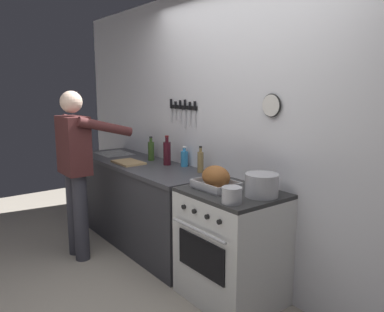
{
  "coord_description": "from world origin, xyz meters",
  "views": [
    {
      "loc": [
        2.32,
        -1.0,
        1.7
      ],
      "look_at": [
        -0.12,
        0.85,
        1.14
      ],
      "focal_mm": 35.86,
      "sensor_mm": 36.0,
      "label": 1
    }
  ],
  "objects_px": {
    "stock_pot": "(262,185)",
    "cutting_board": "(128,162)",
    "bottle_dish_soap": "(184,158)",
    "saucepan": "(232,195)",
    "bottle_wine_red": "(167,153)",
    "person_cook": "(77,164)",
    "bottle_olive_oil": "(151,150)",
    "stove": "(231,246)",
    "bottle_soy_sauce": "(151,150)",
    "bottle_vinegar": "(200,161)",
    "roasting_pan": "(216,178)"
  },
  "relations": [
    {
      "from": "stock_pot",
      "to": "cutting_board",
      "type": "bearing_deg",
      "value": -173.14
    },
    {
      "from": "bottle_dish_soap",
      "to": "bottle_soy_sauce",
      "type": "relative_size",
      "value": 0.97
    },
    {
      "from": "person_cook",
      "to": "bottle_soy_sauce",
      "type": "height_order",
      "value": "person_cook"
    },
    {
      "from": "stove",
      "to": "cutting_board",
      "type": "bearing_deg",
      "value": -175.0
    },
    {
      "from": "bottle_wine_red",
      "to": "stove",
      "type": "bearing_deg",
      "value": -7.54
    },
    {
      "from": "bottle_wine_red",
      "to": "bottle_olive_oil",
      "type": "bearing_deg",
      "value": -179.68
    },
    {
      "from": "roasting_pan",
      "to": "bottle_soy_sauce",
      "type": "xyz_separation_m",
      "value": [
        -1.46,
        0.29,
        0.0
      ]
    },
    {
      "from": "saucepan",
      "to": "cutting_board",
      "type": "relative_size",
      "value": 0.39
    },
    {
      "from": "stove",
      "to": "person_cook",
      "type": "bearing_deg",
      "value": -156.05
    },
    {
      "from": "stove",
      "to": "saucepan",
      "type": "height_order",
      "value": "saucepan"
    },
    {
      "from": "stove",
      "to": "bottle_olive_oil",
      "type": "distance_m",
      "value": 1.57
    },
    {
      "from": "cutting_board",
      "to": "bottle_soy_sauce",
      "type": "distance_m",
      "value": 0.38
    },
    {
      "from": "saucepan",
      "to": "bottle_vinegar",
      "type": "xyz_separation_m",
      "value": [
        -0.89,
        0.43,
        0.05
      ]
    },
    {
      "from": "person_cook",
      "to": "saucepan",
      "type": "height_order",
      "value": "person_cook"
    },
    {
      "from": "stock_pot",
      "to": "cutting_board",
      "type": "xyz_separation_m",
      "value": [
        -1.69,
        -0.2,
        -0.07
      ]
    },
    {
      "from": "roasting_pan",
      "to": "bottle_vinegar",
      "type": "bearing_deg",
      "value": 152.98
    },
    {
      "from": "roasting_pan",
      "to": "bottle_dish_soap",
      "type": "height_order",
      "value": "bottle_dish_soap"
    },
    {
      "from": "bottle_vinegar",
      "to": "stock_pot",
      "type": "bearing_deg",
      "value": -8.59
    },
    {
      "from": "bottle_olive_oil",
      "to": "bottle_soy_sauce",
      "type": "height_order",
      "value": "bottle_olive_oil"
    },
    {
      "from": "person_cook",
      "to": "cutting_board",
      "type": "height_order",
      "value": "person_cook"
    },
    {
      "from": "bottle_dish_soap",
      "to": "person_cook",
      "type": "bearing_deg",
      "value": -119.94
    },
    {
      "from": "stock_pot",
      "to": "bottle_soy_sauce",
      "type": "relative_size",
      "value": 1.17
    },
    {
      "from": "bottle_vinegar",
      "to": "bottle_soy_sauce",
      "type": "relative_size",
      "value": 1.18
    },
    {
      "from": "bottle_soy_sauce",
      "to": "stove",
      "type": "bearing_deg",
      "value": -7.99
    },
    {
      "from": "bottle_vinegar",
      "to": "bottle_dish_soap",
      "type": "relative_size",
      "value": 1.22
    },
    {
      "from": "bottle_wine_red",
      "to": "bottle_soy_sauce",
      "type": "relative_size",
      "value": 1.45
    },
    {
      "from": "bottle_olive_oil",
      "to": "stock_pot",
      "type": "bearing_deg",
      "value": -2.5
    },
    {
      "from": "bottle_olive_oil",
      "to": "roasting_pan",
      "type": "bearing_deg",
      "value": -9.17
    },
    {
      "from": "bottle_vinegar",
      "to": "saucepan",
      "type": "bearing_deg",
      "value": -25.78
    },
    {
      "from": "bottle_dish_soap",
      "to": "bottle_olive_oil",
      "type": "relative_size",
      "value": 0.78
    },
    {
      "from": "cutting_board",
      "to": "bottle_dish_soap",
      "type": "distance_m",
      "value": 0.62
    },
    {
      "from": "roasting_pan",
      "to": "saucepan",
      "type": "relative_size",
      "value": 2.48
    },
    {
      "from": "stock_pot",
      "to": "bottle_dish_soap",
      "type": "distance_m",
      "value": 1.22
    },
    {
      "from": "stove",
      "to": "person_cook",
      "type": "xyz_separation_m",
      "value": [
        -1.5,
        -0.67,
        0.5
      ]
    },
    {
      "from": "person_cook",
      "to": "stock_pot",
      "type": "distance_m",
      "value": 1.89
    },
    {
      "from": "roasting_pan",
      "to": "cutting_board",
      "type": "relative_size",
      "value": 0.98
    },
    {
      "from": "saucepan",
      "to": "bottle_olive_oil",
      "type": "relative_size",
      "value": 0.54
    },
    {
      "from": "bottle_wine_red",
      "to": "saucepan",
      "type": "bearing_deg",
      "value": -15.12
    },
    {
      "from": "person_cook",
      "to": "bottle_soy_sauce",
      "type": "bearing_deg",
      "value": 12.87
    },
    {
      "from": "bottle_wine_red",
      "to": "bottle_dish_soap",
      "type": "xyz_separation_m",
      "value": [
        0.17,
        0.1,
        -0.04
      ]
    },
    {
      "from": "roasting_pan",
      "to": "bottle_wine_red",
      "type": "relative_size",
      "value": 1.15
    },
    {
      "from": "person_cook",
      "to": "roasting_pan",
      "type": "distance_m",
      "value": 1.51
    },
    {
      "from": "saucepan",
      "to": "bottle_wine_red",
      "type": "relative_size",
      "value": 0.46
    },
    {
      "from": "person_cook",
      "to": "stock_pot",
      "type": "bearing_deg",
      "value": -58.89
    },
    {
      "from": "bottle_olive_oil",
      "to": "stove",
      "type": "bearing_deg",
      "value": -5.87
    },
    {
      "from": "saucepan",
      "to": "cutting_board",
      "type": "bearing_deg",
      "value": 176.94
    },
    {
      "from": "bottle_vinegar",
      "to": "stove",
      "type": "bearing_deg",
      "value": -17.6
    },
    {
      "from": "stock_pot",
      "to": "bottle_dish_soap",
      "type": "relative_size",
      "value": 1.21
    },
    {
      "from": "stove",
      "to": "bottle_vinegar",
      "type": "bearing_deg",
      "value": 162.4
    },
    {
      "from": "bottle_vinegar",
      "to": "bottle_dish_soap",
      "type": "xyz_separation_m",
      "value": [
        -0.31,
        0.04,
        -0.02
      ]
    }
  ]
}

